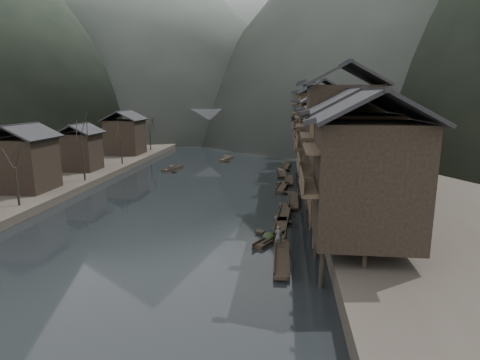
# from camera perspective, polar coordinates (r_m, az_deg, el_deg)

# --- Properties ---
(water) EXTENTS (300.00, 300.00, 0.00)m
(water) POSITION_cam_1_polar(r_m,az_deg,el_deg) (39.71, -10.96, -6.86)
(water) COLOR black
(water) RESTS_ON ground
(right_bank) EXTENTS (40.00, 200.00, 1.80)m
(right_bank) POSITION_cam_1_polar(r_m,az_deg,el_deg) (80.21, 23.35, 2.56)
(right_bank) COLOR #2D2823
(right_bank) RESTS_ON ground
(left_bank) EXTENTS (40.00, 200.00, 1.20)m
(left_bank) POSITION_cam_1_polar(r_m,az_deg,el_deg) (89.78, -24.94, 3.14)
(left_bank) COLOR #2D2823
(left_bank) RESTS_ON ground
(stilt_houses) EXTENTS (9.00, 67.60, 16.02)m
(stilt_houses) POSITION_cam_1_polar(r_m,az_deg,el_deg) (55.94, 12.39, 7.92)
(stilt_houses) COLOR black
(stilt_houses) RESTS_ON ground
(left_houses) EXTENTS (8.10, 53.20, 8.73)m
(left_houses) POSITION_cam_1_polar(r_m,az_deg,el_deg) (64.84, -23.36, 4.80)
(left_houses) COLOR black
(left_houses) RESTS_ON left_bank
(bare_trees) EXTENTS (3.91, 62.70, 7.82)m
(bare_trees) POSITION_cam_1_polar(r_m,az_deg,el_deg) (59.15, -22.60, 4.96)
(bare_trees) COLOR black
(bare_trees) RESTS_ON left_bank
(moored_sampans) EXTENTS (2.93, 49.24, 0.47)m
(moored_sampans) POSITION_cam_1_polar(r_m,az_deg,el_deg) (52.05, 6.42, -1.95)
(moored_sampans) COLOR black
(moored_sampans) RESTS_ON water
(midriver_boats) EXTENTS (10.18, 17.87, 0.45)m
(midriver_boats) POSITION_cam_1_polar(r_m,az_deg,el_deg) (75.79, -5.12, 2.47)
(midriver_boats) COLOR black
(midriver_boats) RESTS_ON water
(stone_bridge) EXTENTS (40.00, 6.00, 9.00)m
(stone_bridge) POSITION_cam_1_polar(r_m,az_deg,el_deg) (108.68, 0.30, 8.00)
(stone_bridge) COLOR #4C4C4F
(stone_bridge) RESTS_ON ground
(hills) EXTENTS (320.00, 380.00, 112.87)m
(hills) POSITION_cam_1_polar(r_m,az_deg,el_deg) (205.84, 5.54, 23.06)
(hills) COLOR black
(hills) RESTS_ON ground
(hero_sampan) EXTENTS (2.94, 4.63, 0.43)m
(hero_sampan) POSITION_cam_1_polar(r_m,az_deg,el_deg) (35.88, 4.23, -8.39)
(hero_sampan) COLOR black
(hero_sampan) RESTS_ON water
(cargo_heap) EXTENTS (1.06, 1.38, 0.63)m
(cargo_heap) POSITION_cam_1_polar(r_m,az_deg,el_deg) (35.88, 4.10, -7.46)
(cargo_heap) COLOR black
(cargo_heap) RESTS_ON hero_sampan
(boatman) EXTENTS (0.67, 0.47, 1.77)m
(boatman) POSITION_cam_1_polar(r_m,az_deg,el_deg) (34.08, 5.48, -7.54)
(boatman) COLOR #515153
(boatman) RESTS_ON hero_sampan
(bamboo_pole) EXTENTS (1.02, 2.33, 3.69)m
(bamboo_pole) POSITION_cam_1_polar(r_m,az_deg,el_deg) (33.27, 5.91, -3.12)
(bamboo_pole) COLOR #8C7A51
(bamboo_pole) RESTS_ON boatman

